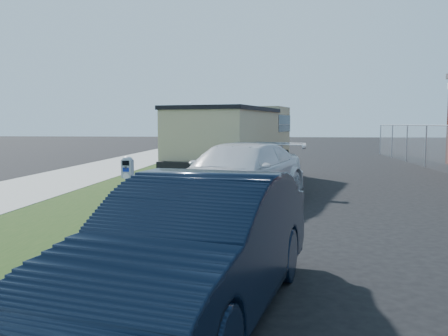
# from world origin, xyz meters

# --- Properties ---
(ground) EXTENTS (120.00, 120.00, 0.00)m
(ground) POSITION_xyz_m (0.00, 0.00, 0.00)
(ground) COLOR black
(ground) RESTS_ON ground
(streetside) EXTENTS (6.12, 50.00, 0.15)m
(streetside) POSITION_xyz_m (-5.57, 2.00, 0.07)
(streetside) COLOR gray
(streetside) RESTS_ON ground
(parking_meter) EXTENTS (0.19, 0.14, 1.25)m
(parking_meter) POSITION_xyz_m (-2.62, -1.24, 1.03)
(parking_meter) COLOR #3F4247
(parking_meter) RESTS_ON ground
(white_wagon) EXTENTS (3.61, 5.27, 1.42)m
(white_wagon) POSITION_xyz_m (-1.23, 2.73, 0.71)
(white_wagon) COLOR silver
(white_wagon) RESTS_ON ground
(navy_sedan) EXTENTS (2.25, 4.35, 1.37)m
(navy_sedan) POSITION_xyz_m (-1.13, -3.73, 0.68)
(navy_sedan) COLOR black
(navy_sedan) RESTS_ON ground
(dump_truck) EXTENTS (3.78, 6.64, 2.46)m
(dump_truck) POSITION_xyz_m (-1.68, 7.02, 1.38)
(dump_truck) COLOR black
(dump_truck) RESTS_ON ground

